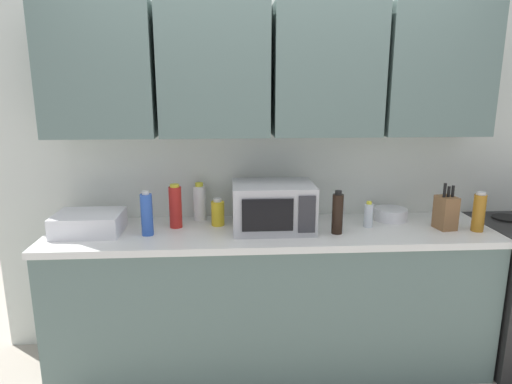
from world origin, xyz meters
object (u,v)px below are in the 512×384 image
(bottle_blue_cleaner, at_px, (147,214))
(bowl_ceramic_small, at_px, (391,214))
(bottle_amber_vinegar, at_px, (479,212))
(microwave, at_px, (273,206))
(bottle_soy_dark, at_px, (337,213))
(bottle_yellow_mustard, at_px, (218,213))
(dish_rack, at_px, (89,223))
(bottle_clear_tall, at_px, (368,215))
(bottle_red_sauce, at_px, (175,207))
(bottle_white_jar, at_px, (200,202))
(knife_block, at_px, (446,212))

(bottle_blue_cleaner, bearing_deg, bowl_ceramic_small, 7.78)
(bottle_amber_vinegar, bearing_deg, microwave, 174.57)
(bottle_soy_dark, xyz_separation_m, bowl_ceramic_small, (0.41, 0.25, -0.08))
(bottle_yellow_mustard, xyz_separation_m, bowl_ceramic_small, (1.11, 0.04, -0.04))
(bottle_amber_vinegar, distance_m, bottle_yellow_mustard, 1.56)
(dish_rack, distance_m, bottle_clear_tall, 1.67)
(dish_rack, bearing_deg, bottle_red_sauce, 8.81)
(bottle_red_sauce, xyz_separation_m, bowl_ceramic_small, (1.36, 0.07, -0.09))
(dish_rack, bearing_deg, bottle_white_jar, 19.53)
(bottle_clear_tall, xyz_separation_m, bottle_blue_cleaner, (-1.32, -0.07, 0.05))
(bottle_red_sauce, bearing_deg, microwave, -6.76)
(knife_block, bearing_deg, bottle_white_jar, 169.39)
(bottle_amber_vinegar, xyz_separation_m, bottle_soy_dark, (-0.84, 0.01, 0.01))
(microwave, bearing_deg, bottle_blue_cleaner, -174.80)
(bottle_amber_vinegar, xyz_separation_m, bottle_yellow_mustard, (-1.54, 0.21, -0.04))
(bottle_yellow_mustard, relative_size, bowl_ceramic_small, 0.81)
(microwave, xyz_separation_m, dish_rack, (-1.08, -0.01, -0.08))
(bottle_red_sauce, height_order, bottle_white_jar, bottle_red_sauce)
(bottle_red_sauce, distance_m, bottle_blue_cleaner, 0.20)
(bottle_white_jar, bearing_deg, microwave, -25.76)
(microwave, relative_size, bowl_ceramic_small, 2.28)
(bottle_blue_cleaner, bearing_deg, bottle_yellow_mustard, 22.11)
(bottle_soy_dark, distance_m, bottle_yellow_mustard, 0.73)
(microwave, xyz_separation_m, bottle_red_sauce, (-0.59, 0.07, -0.01))
(knife_block, height_order, bottle_soy_dark, knife_block)
(bottle_white_jar, bearing_deg, bottle_amber_vinegar, -11.31)
(bottle_clear_tall, distance_m, bottle_yellow_mustard, 0.92)
(bottle_amber_vinegar, xyz_separation_m, bottle_blue_cleaner, (-1.94, 0.05, 0.01))
(bottle_soy_dark, distance_m, bowl_ceramic_small, 0.48)
(knife_block, bearing_deg, bottle_red_sauce, 175.39)
(knife_block, distance_m, bottle_soy_dark, 0.67)
(dish_rack, bearing_deg, bowl_ceramic_small, 4.52)
(bottle_amber_vinegar, xyz_separation_m, bowl_ceramic_small, (-0.43, 0.25, -0.08))
(microwave, bearing_deg, bottle_red_sauce, 173.24)
(bottle_soy_dark, bearing_deg, knife_block, 3.82)
(knife_block, height_order, bowl_ceramic_small, knife_block)
(microwave, xyz_separation_m, bottle_clear_tall, (0.59, 0.00, -0.06))
(bottle_yellow_mustard, bearing_deg, bowl_ceramic_small, 2.22)
(knife_block, distance_m, bowl_ceramic_small, 0.34)
(knife_block, distance_m, bottle_amber_vinegar, 0.18)
(dish_rack, bearing_deg, bottle_clear_tall, 0.38)
(bottle_yellow_mustard, bearing_deg, bottle_clear_tall, -5.77)
(knife_block, relative_size, bottle_amber_vinegar, 1.19)
(bottle_red_sauce, xyz_separation_m, bottle_yellow_mustard, (0.25, 0.03, -0.05))
(knife_block, bearing_deg, bottle_clear_tall, 171.79)
(dish_rack, height_order, bottle_clear_tall, bottle_clear_tall)
(dish_rack, height_order, knife_block, knife_block)
(bottle_clear_tall, bearing_deg, bottle_yellow_mustard, 174.23)
(bottle_amber_vinegar, height_order, bottle_yellow_mustard, bottle_amber_vinegar)
(knife_block, xyz_separation_m, bottle_soy_dark, (-0.67, -0.04, 0.02))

